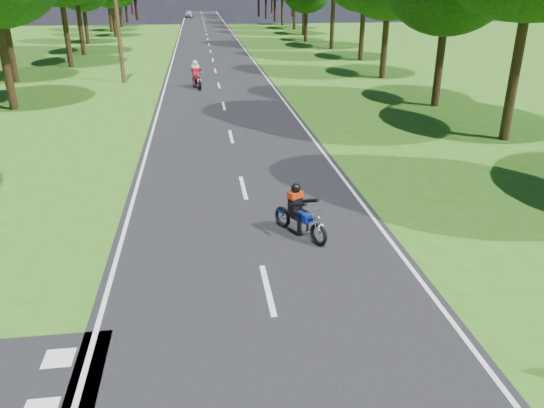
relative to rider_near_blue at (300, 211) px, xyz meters
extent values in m
plane|color=#326016|center=(-1.13, -4.43, -0.70)|extent=(160.00, 160.00, 0.00)
cube|color=black|center=(-1.13, 45.57, -0.69)|extent=(7.00, 140.00, 0.02)
cube|color=silver|center=(-1.13, -2.43, -0.67)|extent=(0.12, 2.00, 0.01)
cube|color=silver|center=(-1.13, 3.57, -0.67)|extent=(0.12, 2.00, 0.01)
cube|color=silver|center=(-1.13, 9.57, -0.67)|extent=(0.12, 2.00, 0.01)
cube|color=silver|center=(-1.13, 15.57, -0.67)|extent=(0.12, 2.00, 0.01)
cube|color=silver|center=(-1.13, 21.57, -0.67)|extent=(0.12, 2.00, 0.01)
cube|color=silver|center=(-1.13, 27.57, -0.67)|extent=(0.12, 2.00, 0.01)
cube|color=silver|center=(-1.13, 33.57, -0.67)|extent=(0.12, 2.00, 0.01)
cube|color=silver|center=(-1.13, 39.57, -0.67)|extent=(0.12, 2.00, 0.01)
cube|color=silver|center=(-1.13, 45.57, -0.67)|extent=(0.12, 2.00, 0.01)
cube|color=silver|center=(-1.13, 51.57, -0.67)|extent=(0.12, 2.00, 0.01)
cube|color=silver|center=(-1.13, 57.57, -0.67)|extent=(0.12, 2.00, 0.01)
cube|color=silver|center=(-1.13, 63.57, -0.67)|extent=(0.12, 2.00, 0.01)
cube|color=silver|center=(-1.13, 69.57, -0.67)|extent=(0.12, 2.00, 0.01)
cube|color=silver|center=(-1.13, 75.57, -0.67)|extent=(0.12, 2.00, 0.01)
cube|color=silver|center=(-1.13, 81.57, -0.67)|extent=(0.12, 2.00, 0.01)
cube|color=silver|center=(-1.13, 87.57, -0.67)|extent=(0.12, 2.00, 0.01)
cube|color=silver|center=(-1.13, 93.57, -0.67)|extent=(0.12, 2.00, 0.01)
cube|color=silver|center=(-1.13, 99.57, -0.67)|extent=(0.12, 2.00, 0.01)
cube|color=silver|center=(-1.13, 105.57, -0.67)|extent=(0.12, 2.00, 0.01)
cube|color=silver|center=(-1.13, 111.57, -0.67)|extent=(0.12, 2.00, 0.01)
cube|color=silver|center=(-4.43, 45.57, -0.67)|extent=(0.10, 140.00, 0.01)
cube|color=silver|center=(2.17, 45.57, -0.67)|extent=(0.10, 140.00, 0.01)
cube|color=silver|center=(-4.93, -4.13, -0.67)|extent=(0.50, 0.50, 0.01)
cylinder|color=black|center=(-11.70, 16.33, 1.26)|extent=(0.40, 0.40, 3.91)
cylinder|color=black|center=(-14.07, 24.76, 1.20)|extent=(0.40, 0.40, 3.79)
cylinder|color=black|center=(-11.95, 31.17, 1.46)|extent=(0.40, 0.40, 4.32)
cylinder|color=black|center=(-12.39, 38.67, 1.50)|extent=(0.40, 0.40, 4.40)
cylinder|color=black|center=(-13.74, 48.35, 0.90)|extent=(0.40, 0.40, 3.20)
cylinder|color=black|center=(-11.88, 55.73, 0.91)|extent=(0.40, 0.40, 3.22)
cylinder|color=black|center=(-13.42, 63.49, 1.11)|extent=(0.40, 0.40, 3.61)
cylinder|color=black|center=(-13.07, 71.31, 0.64)|extent=(0.40, 0.40, 2.67)
cylinder|color=black|center=(-13.31, 80.47, 0.85)|extent=(0.40, 0.40, 3.09)
cylinder|color=black|center=(-12.36, 86.99, 1.54)|extent=(0.40, 0.40, 4.48)
cylinder|color=black|center=(-13.41, 95.97, 1.35)|extent=(0.40, 0.40, 4.09)
cylinder|color=black|center=(9.94, 7.77, 1.58)|extent=(0.40, 0.40, 4.56)
cylinder|color=black|center=(9.80, 14.27, 1.05)|extent=(0.40, 0.40, 3.49)
cylinder|color=black|center=(9.94, 23.15, 1.15)|extent=(0.40, 0.40, 3.69)
cylinder|color=black|center=(11.04, 31.99, 1.17)|extent=(0.40, 0.40, 3.74)
cylinder|color=black|center=(10.59, 40.29, 1.62)|extent=(0.40, 0.40, 4.64)
cylinder|color=black|center=(9.42, 47.49, 0.76)|extent=(0.40, 0.40, 2.91)
cylinder|color=black|center=(10.64, 54.97, 1.24)|extent=(0.40, 0.40, 3.88)
cylinder|color=black|center=(10.97, 63.44, 1.39)|extent=(0.40, 0.40, 4.18)
cylinder|color=black|center=(10.67, 72.40, 1.62)|extent=(0.40, 0.40, 4.63)
cylinder|color=black|center=(10.56, 79.69, 0.98)|extent=(0.40, 0.40, 3.36)
cylinder|color=black|center=(10.01, 86.92, 1.35)|extent=(0.40, 0.40, 4.09)
cylinder|color=black|center=(9.55, 94.68, 1.54)|extent=(0.40, 0.40, 4.48)
cylinder|color=black|center=(-15.13, 105.57, 1.22)|extent=(0.40, 0.40, 3.84)
cylinder|color=black|center=(13.87, 107.57, 1.38)|extent=(0.40, 0.40, 4.16)
cylinder|color=black|center=(-17.13, 90.57, 1.06)|extent=(0.40, 0.40, 3.52)
cylinder|color=black|center=(15.87, 93.57, 1.54)|extent=(0.40, 0.40, 4.48)
cylinder|color=#382616|center=(-7.13, 23.57, 3.30)|extent=(0.26, 0.26, 8.00)
imported|color=#B5B9BD|center=(-3.55, 92.79, -0.04)|extent=(1.88, 3.88, 1.27)
camera|label=1|loc=(-2.31, -11.84, 5.22)|focal=35.00mm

